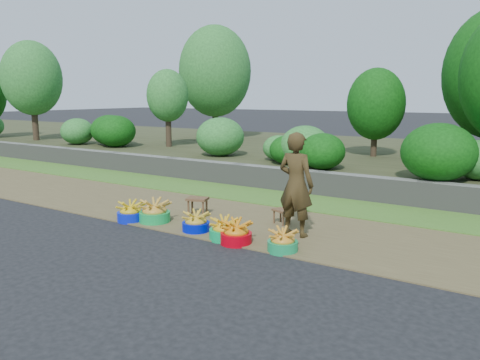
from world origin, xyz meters
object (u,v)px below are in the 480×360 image
Objects in this scene: basin_e at (236,233)px; basin_b at (155,213)px; basin_d at (224,230)px; vendor_woman at (296,184)px; basin_f at (283,242)px; stool_right at (282,212)px; stool_left at (197,201)px; basin_a at (131,212)px; basin_c at (196,223)px.

basin_b is at bearing 173.21° from basin_e.
vendor_woman is at bearing 41.35° from basin_d.
basin_d is 1.34m from vendor_woman.
basin_f reaches higher than stool_right.
stool_right is 0.92m from vendor_woman.
stool_left is at bearing 157.52° from basin_f.
stool_right is at bearing 27.27° from basin_a.
basin_a is 0.87× the size of basin_b.
stool_left is at bearing 126.36° from basin_c.
basin_a is 0.99× the size of basin_e.
basin_f is (1.68, -0.12, -0.00)m from basin_c.
basin_a is 3.09m from vendor_woman.
basin_b is 1.54× the size of stool_right.
basin_f is (1.05, -0.02, -0.01)m from basin_d.
vendor_woman reaches higher than stool_right.
basin_e is at bearing -33.34° from stool_left.
basin_b is 0.98m from basin_c.
basin_a is 2.72m from stool_right.
basin_e is at bearing -1.54° from basin_a.
basin_b is at bearing -114.97° from stool_left.
basin_a is at bearing 179.80° from basin_f.
basin_b reaches higher than basin_c.
stool_left is at bearing 65.03° from basin_b.
basin_f is at bearing 108.22° from vendor_woman.
basin_e is 1.09× the size of basin_f.
basin_d is 0.97× the size of basin_e.
stool_right is (1.98, 1.08, 0.05)m from basin_b.
basin_b reaches higher than stool_left.
vendor_woman is at bearing 14.88° from basin_a.
basin_c is 1.03× the size of basin_f.
vendor_woman is at bearing -4.53° from stool_left.
basin_a reaches higher than stool_right.
basin_b reaches higher than basin_d.
basin_f is at bearing -22.48° from stool_left.
stool_left reaches higher than basin_d.
vendor_woman is (2.91, 0.77, 0.69)m from basin_a.
basin_a is 1.34× the size of stool_right.
basin_c is at bearing -3.36° from basin_b.
basin_e is at bearing -6.79° from basin_b.
basin_b is 1.90m from basin_e.
basin_e is 0.78m from basin_f.
basin_e is at bearing -176.19° from basin_f.
basin_f is at bearing -0.20° from basin_a.
stool_left is (0.36, 0.78, 0.10)m from basin_b.
basin_f is (2.66, -0.17, -0.03)m from basin_b.
basin_e is (0.27, -0.08, 0.00)m from basin_d.
stool_left is (-2.30, 0.95, 0.14)m from basin_f.
basin_d is 1.05× the size of stool_left.
basin_d is (2.04, 0.01, -0.00)m from basin_a.
basin_d is 1.32× the size of stool_right.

